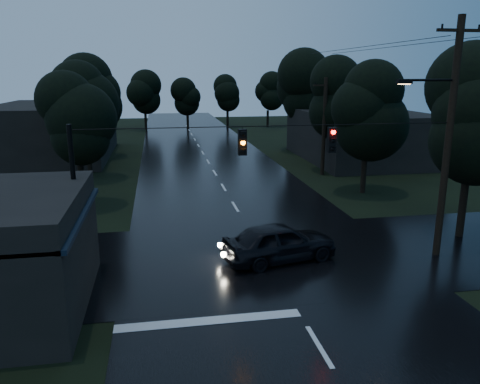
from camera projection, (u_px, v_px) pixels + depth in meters
name	position (u px, v px, depth m)	size (l,w,h in m)	color
main_road	(215.00, 173.00, 37.51)	(12.00, 120.00, 0.02)	black
cross_street	(265.00, 257.00, 20.33)	(60.00, 9.00, 0.02)	black
building_far_right	(360.00, 136.00, 43.15)	(10.00, 14.00, 4.40)	black
building_far_left	(54.00, 131.00, 44.09)	(10.00, 16.00, 5.00)	black
utility_pole_main	(447.00, 136.00, 19.33)	(3.50, 0.30, 10.00)	black
utility_pole_far	(324.00, 125.00, 36.05)	(2.00, 0.30, 7.50)	black
anchor_pole_left	(76.00, 205.00, 17.38)	(0.18, 0.18, 6.00)	black
span_signals	(287.00, 140.00, 18.17)	(15.00, 0.37, 1.12)	black
tree_corner_near	(474.00, 113.00, 21.49)	(4.48, 4.48, 9.44)	black
tree_left_a	(76.00, 118.00, 27.08)	(3.92, 3.92, 8.26)	black
tree_left_b	(85.00, 103.00, 34.52)	(4.20, 4.20, 8.85)	black
tree_left_c	(93.00, 93.00, 43.88)	(4.48, 4.48, 9.44)	black
tree_right_a	(368.00, 108.00, 30.01)	(4.20, 4.20, 8.85)	black
tree_right_b	(332.00, 96.00, 37.66)	(4.48, 4.48, 9.44)	black
tree_right_c	(302.00, 88.00, 47.21)	(4.76, 4.76, 10.03)	black
car	(279.00, 242.00, 19.79)	(1.97, 4.89, 1.67)	black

